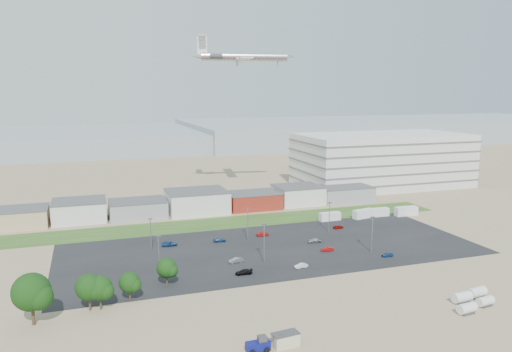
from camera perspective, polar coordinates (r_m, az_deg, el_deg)
name	(u,v)px	position (r m, az deg, el deg)	size (l,w,h in m)	color
ground	(281,274)	(127.31, 2.85, -11.12)	(700.00, 700.00, 0.00)	#897657
parking_lot	(271,248)	(146.61, 1.77, -8.28)	(120.00, 50.00, 0.01)	black
grass_strip	(226,223)	(174.36, -3.50, -5.35)	(160.00, 16.00, 0.02)	#284A1B
hills_backdrop	(189,139)	(435.65, -7.62, 4.24)	(700.00, 200.00, 9.00)	gray
building_row	(168,204)	(188.09, -10.06, -3.12)	(170.00, 20.00, 8.00)	silver
parking_garage	(382,160)	(247.62, 14.20, 1.80)	(80.00, 40.00, 25.00)	silver
portable_shed	(286,340)	(94.16, 3.40, -18.16)	(4.94, 2.57, 2.49)	beige
telehandler	(258,344)	(92.18, 0.24, -18.66)	(6.85, 2.28, 2.85)	#0B0F5D
storage_tank_nw	(462,297)	(119.38, 22.48, -12.66)	(4.33, 2.17, 2.60)	silver
storage_tank_ne	(477,292)	(123.31, 23.92, -12.04)	(4.36, 2.18, 2.62)	silver
storage_tank_sw	(467,308)	(114.38, 22.97, -13.73)	(4.07, 2.03, 2.44)	silver
storage_tank_se	(485,301)	(119.62, 24.73, -12.85)	(3.82, 1.91, 2.29)	silver
box_trailer_a	(330,216)	(178.69, 8.44, -4.60)	(7.73, 2.41, 2.90)	silver
box_trailer_b	(363,214)	(184.26, 12.18, -4.24)	(8.31, 2.60, 3.11)	silver
box_trailer_c	(378,212)	(188.05, 13.81, -4.04)	(7.91, 2.47, 2.97)	silver
box_trailer_d	(406,211)	(191.84, 16.78, -3.86)	(8.67, 2.71, 3.25)	silver
tree_far_left	(32,296)	(108.53, -24.26, -12.40)	(7.97, 7.97, 11.95)	black
tree_left	(89,290)	(111.59, -18.54, -12.25)	(5.96, 5.96, 8.94)	black
tree_mid	(100,291)	(111.48, -17.40, -12.38)	(5.54, 5.54, 8.31)	black
tree_right	(129,285)	(114.35, -14.27, -11.93)	(4.87, 4.87, 7.30)	black
tree_near	(167,270)	(120.75, -10.19, -10.54)	(5.02, 5.02, 7.54)	black
lightpole_front_l	(159,257)	(125.79, -11.03, -9.02)	(1.23, 0.51, 10.49)	slate
lightpole_front_m	(264,243)	(133.91, 0.93, -7.69)	(1.23, 0.51, 10.45)	slate
lightpole_front_r	(372,235)	(145.65, 13.12, -6.53)	(1.22, 0.51, 10.33)	slate
lightpole_back_l	(151,235)	(146.37, -11.93, -6.58)	(1.12, 0.46, 9.48)	slate
lightpole_back_m	(248,224)	(152.75, -0.94, -5.51)	(1.22, 0.51, 10.35)	slate
lightpole_back_r	(329,218)	(162.82, 8.37, -4.72)	(1.17, 0.49, 9.96)	slate
airliner	(244,57)	(214.83, -1.33, 13.45)	(44.36, 30.25, 13.11)	silver
parked_car_1	(327,249)	(145.41, 8.15, -8.28)	(1.26, 3.61, 1.19)	maroon
parked_car_2	(387,255)	(144.17, 14.78, -8.68)	(1.32, 3.29, 1.12)	navy
parked_car_3	(244,272)	(126.74, -1.40, -10.91)	(1.76, 4.34, 1.26)	black
parked_car_4	(236,260)	(134.96, -2.29, -9.60)	(1.38, 3.97, 1.31)	#A5A5AA
parked_car_6	(220,240)	(152.99, -4.17, -7.31)	(1.54, 3.78, 1.10)	navy
parked_car_8	(338,227)	(169.00, 9.39, -5.75)	(1.45, 3.60, 1.23)	maroon
parked_car_9	(169,244)	(150.84, -9.86, -7.64)	(2.15, 4.67, 1.30)	navy
parked_car_11	(262,234)	(158.46, 0.75, -6.65)	(1.34, 3.85, 1.27)	maroon
parked_car_12	(314,241)	(152.85, 6.65, -7.33)	(1.77, 4.36, 1.26)	#A5A5AA
parked_car_13	(301,266)	(131.66, 5.18, -10.16)	(1.24, 3.55, 1.17)	silver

